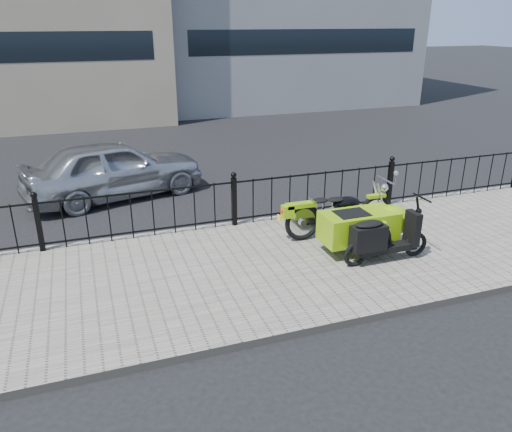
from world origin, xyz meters
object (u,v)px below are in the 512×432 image
object	(u,v)px
motorcycle_sidecar	(363,222)
sedan_car	(114,168)
spare_tire	(350,233)
scooter	(382,239)

from	to	relation	value
motorcycle_sidecar	sedan_car	size ratio (longest dim) A/B	0.56
sedan_car	spare_tire	bearing A→B (deg)	-157.17
motorcycle_sidecar	spare_tire	bearing A→B (deg)	-172.42
motorcycle_sidecar	spare_tire	size ratio (longest dim) A/B	3.78
scooter	sedan_car	bearing A→B (deg)	126.42
sedan_car	scooter	bearing A→B (deg)	-158.73
scooter	spare_tire	bearing A→B (deg)	112.19
motorcycle_sidecar	scooter	size ratio (longest dim) A/B	1.44
spare_tire	sedan_car	bearing A→B (deg)	127.98
spare_tire	scooter	bearing A→B (deg)	-67.81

